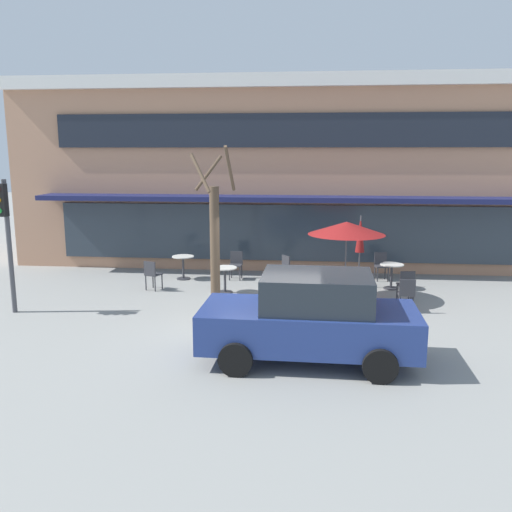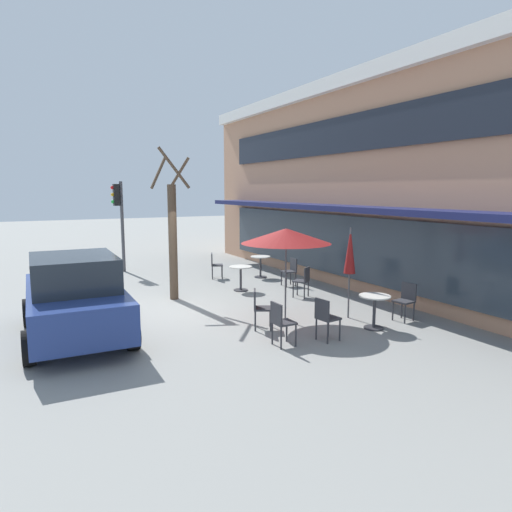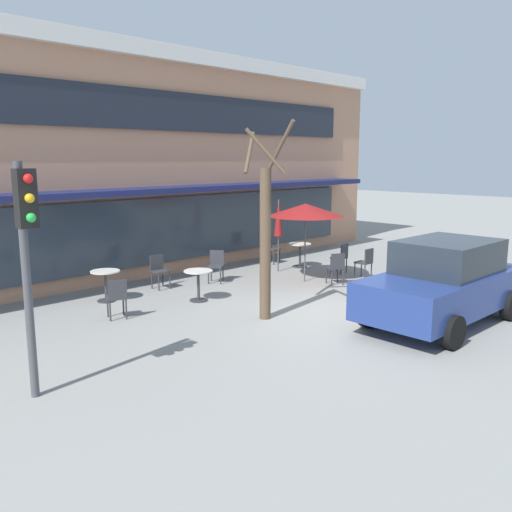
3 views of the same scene
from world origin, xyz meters
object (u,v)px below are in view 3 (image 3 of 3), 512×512
at_px(cafe_table_streetside, 198,280).
at_px(cafe_chair_0, 117,296).
at_px(cafe_table_near_wall, 300,251).
at_px(cafe_chair_4, 336,266).
at_px(patio_umbrella_cream_folded, 306,210).
at_px(parked_sedan, 444,282).
at_px(patio_umbrella_green_folded, 278,219).
at_px(cafe_chair_6, 341,256).
at_px(cafe_table_by_tree, 105,281).
at_px(cafe_chair_1, 366,261).
at_px(street_tree, 265,235).
at_px(cafe_chair_3, 216,264).
at_px(cafe_chair_5, 271,247).
at_px(traffic_light_pole, 27,242).
at_px(cafe_chair_2, 159,269).

xyz_separation_m(cafe_table_streetside, cafe_chair_0, (-2.20, 0.06, 0.01)).
distance_m(cafe_table_near_wall, cafe_chair_4, 2.56).
xyz_separation_m(patio_umbrella_cream_folded, parked_sedan, (-0.95, -4.55, -1.14)).
bearing_deg(cafe_chair_4, patio_umbrella_green_folded, 84.97).
relative_size(cafe_table_near_wall, cafe_chair_6, 0.85).
bearing_deg(cafe_chair_0, patio_umbrella_cream_folded, -5.49).
xyz_separation_m(cafe_table_streetside, cafe_table_by_tree, (-1.61, 1.56, 0.00)).
xyz_separation_m(cafe_table_near_wall, patio_umbrella_cream_folded, (-1.47, -1.42, 1.51)).
xyz_separation_m(cafe_chair_1, cafe_chair_4, (-1.19, 0.16, 0.00)).
xyz_separation_m(cafe_table_by_tree, parked_sedan, (4.10, -6.59, 0.36)).
relative_size(cafe_table_near_wall, street_tree, 0.18).
height_order(cafe_chair_3, cafe_chair_6, same).
height_order(cafe_chair_1, cafe_chair_5, same).
distance_m(cafe_chair_3, cafe_chair_5, 3.22).
relative_size(cafe_table_near_wall, parked_sedan, 0.18).
height_order(cafe_chair_6, street_tree, street_tree).
height_order(cafe_table_near_wall, patio_umbrella_cream_folded, patio_umbrella_cream_folded).
bearing_deg(traffic_light_pole, patio_umbrella_cream_folded, 13.83).
bearing_deg(parked_sedan, street_tree, 129.72).
relative_size(cafe_chair_3, street_tree, 0.21).
bearing_deg(traffic_light_pole, parked_sedan, -17.94).
bearing_deg(cafe_chair_4, traffic_light_pole, -172.03).
bearing_deg(traffic_light_pole, cafe_chair_0, 42.38).
xyz_separation_m(cafe_table_by_tree, cafe_chair_0, (-0.59, -1.50, 0.01)).
bearing_deg(cafe_chair_0, cafe_chair_3, 16.89).
bearing_deg(patio_umbrella_green_folded, cafe_chair_4, -95.03).
xyz_separation_m(cafe_table_near_wall, cafe_chair_6, (0.18, -1.47, 0.01)).
height_order(cafe_chair_3, traffic_light_pole, traffic_light_pole).
bearing_deg(cafe_chair_2, patio_umbrella_green_folded, -11.18).
height_order(patio_umbrella_green_folded, cafe_chair_2, patio_umbrella_green_folded).
bearing_deg(patio_umbrella_green_folded, patio_umbrella_cream_folded, -108.99).
relative_size(cafe_chair_0, cafe_chair_1, 1.00).
bearing_deg(traffic_light_pole, cafe_chair_1, 6.14).
bearing_deg(cafe_chair_2, cafe_chair_1, -33.95).
bearing_deg(cafe_table_streetside, patio_umbrella_cream_folded, -8.01).
distance_m(cafe_chair_0, traffic_light_pole, 4.30).
bearing_deg(parked_sedan, cafe_chair_1, 55.33).
distance_m(cafe_chair_5, street_tree, 6.41).
distance_m(cafe_table_by_tree, cafe_chair_3, 3.26).
xyz_separation_m(cafe_chair_0, street_tree, (2.30, -2.22, 1.31)).
distance_m(cafe_table_streetside, cafe_chair_4, 3.97).
relative_size(patio_umbrella_cream_folded, cafe_chair_2, 2.47).
bearing_deg(cafe_chair_4, cafe_chair_6, 31.09).
xyz_separation_m(patio_umbrella_green_folded, cafe_chair_1, (0.99, -2.50, -1.10)).
relative_size(cafe_table_near_wall, cafe_chair_5, 0.85).
distance_m(cafe_chair_0, cafe_chair_4, 6.10).
distance_m(patio_umbrella_green_folded, cafe_chair_4, 2.60).
bearing_deg(patio_umbrella_cream_folded, cafe_chair_0, 174.51).
relative_size(street_tree, traffic_light_pole, 1.24).
xyz_separation_m(cafe_chair_6, street_tree, (-4.99, -1.63, 1.31)).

